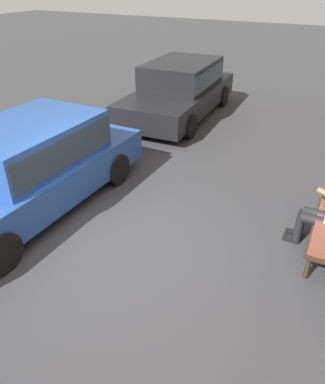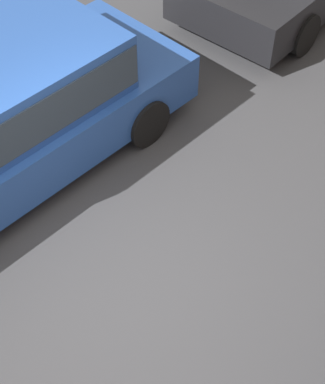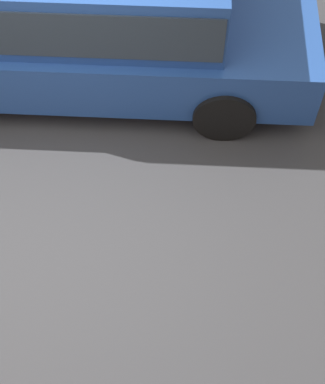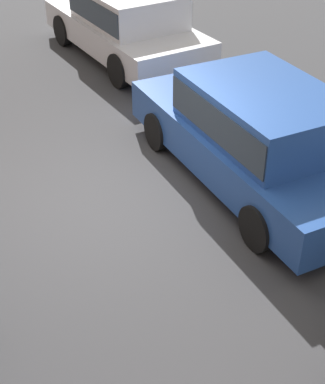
{
  "view_description": "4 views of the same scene",
  "coord_description": "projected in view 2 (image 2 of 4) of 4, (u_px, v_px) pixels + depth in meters",
  "views": [
    {
      "loc": [
        3.69,
        2.6,
        3.63
      ],
      "look_at": [
        -0.55,
        0.44,
        0.81
      ],
      "focal_mm": 35.0,
      "sensor_mm": 36.0,
      "label": 1
    },
    {
      "loc": [
        1.98,
        2.6,
        5.05
      ],
      "look_at": [
        -0.68,
        0.08,
        0.83
      ],
      "focal_mm": 55.0,
      "sensor_mm": 36.0,
      "label": 2
    },
    {
      "loc": [
        -1.22,
        2.6,
        4.65
      ],
      "look_at": [
        -1.13,
        0.1,
        0.78
      ],
      "focal_mm": 55.0,
      "sensor_mm": 36.0,
      "label": 3
    },
    {
      "loc": [
        -6.27,
        2.6,
        4.74
      ],
      "look_at": [
        -1.26,
        -0.02,
        0.93
      ],
      "focal_mm": 55.0,
      "sensor_mm": 36.0,
      "label": 4
    }
  ],
  "objects": [
    {
      "name": "ground_plane",
      "position": [
        110.0,
        278.0,
        5.93
      ],
      "size": [
        60.0,
        60.0,
        0.0
      ],
      "primitive_type": "plane",
      "color": "#38383A"
    },
    {
      "name": "parked_car_mid",
      "position": [
        3.0,
        109.0,
        6.4
      ],
      "size": [
        4.6,
        1.98,
        1.51
      ],
      "color": "#23478E",
      "rests_on": "ground_plane"
    }
  ]
}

